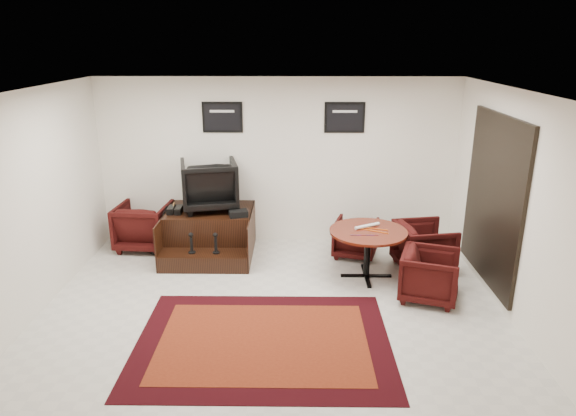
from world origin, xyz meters
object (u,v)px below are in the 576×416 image
(shine_chair, at_px, (209,182))
(table_chair_corner, at_px, (430,273))
(meeting_table, at_px, (368,236))
(shine_podium, at_px, (210,234))
(table_chair_window, at_px, (424,244))
(armchair_side, at_px, (144,224))
(table_chair_back, at_px, (356,236))

(shine_chair, xyz_separation_m, table_chair_corner, (3.21, -1.70, -0.79))
(meeting_table, distance_m, table_chair_corner, 1.04)
(shine_podium, relative_size, shine_chair, 1.61)
(table_chair_window, bearing_deg, meeting_table, 98.79)
(armchair_side, xyz_separation_m, table_chair_corner, (4.35, -1.76, -0.05))
(meeting_table, bearing_deg, table_chair_corner, -41.30)
(shine_podium, distance_m, armchair_side, 1.16)
(shine_podium, bearing_deg, meeting_table, -19.97)
(shine_podium, distance_m, table_chair_back, 2.38)
(shine_chair, relative_size, meeting_table, 0.79)
(shine_chair, xyz_separation_m, armchair_side, (-1.14, 0.06, -0.74))
(armchair_side, height_order, meeting_table, armchair_side)
(armchair_side, xyz_separation_m, table_chair_back, (3.52, -0.31, -0.09))
(shine_podium, xyz_separation_m, shine_chair, (0.00, 0.15, 0.84))
(armchair_side, bearing_deg, meeting_table, 167.79)
(armchair_side, height_order, table_chair_back, armchair_side)
(shine_podium, height_order, meeting_table, meeting_table)
(table_chair_back, bearing_deg, armchair_side, 11.70)
(armchair_side, bearing_deg, table_chair_corner, 162.71)
(table_chair_corner, bearing_deg, table_chair_back, 48.10)
(table_chair_back, bearing_deg, meeting_table, 112.29)
(shine_chair, height_order, armchair_side, shine_chair)
(shine_podium, relative_size, table_chair_corner, 1.91)
(table_chair_corner, bearing_deg, armchair_side, 86.25)
(shine_chair, distance_m, table_chair_corner, 3.71)
(shine_chair, xyz_separation_m, table_chair_back, (2.37, -0.25, -0.83))
(shine_podium, height_order, table_chair_back, shine_podium)
(table_chair_window, relative_size, table_chair_corner, 1.07)
(table_chair_back, relative_size, table_chair_window, 0.84)
(table_chair_back, bearing_deg, shine_podium, 14.16)
(meeting_table, height_order, table_chair_back, meeting_table)
(meeting_table, bearing_deg, armchair_side, 163.09)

